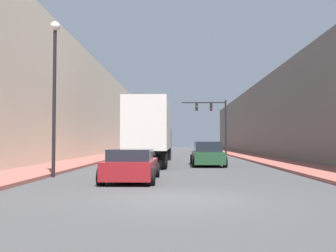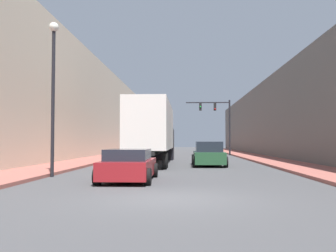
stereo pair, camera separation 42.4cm
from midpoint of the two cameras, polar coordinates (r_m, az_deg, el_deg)
ground_plane at (r=10.76m, az=0.34°, el=-11.07°), size 200.00×200.00×0.00m
sidewalk_right at (r=41.29m, az=11.62°, el=-4.48°), size 3.17×80.00×0.15m
sidewalk_left at (r=41.38m, az=-9.09°, el=-4.50°), size 3.17×80.00×0.15m
building_right at (r=42.38m, az=17.69°, el=1.16°), size 6.00×80.00×8.31m
building_left at (r=42.59m, az=-15.13°, el=2.65°), size 6.00×80.00×10.60m
semi_truck at (r=27.67m, az=-2.90°, el=-0.81°), size 2.59×14.25×4.27m
sedan_car at (r=15.63m, az=-6.34°, el=-5.98°), size 2.14×4.49×1.32m
suv_car at (r=25.30m, az=5.53°, el=-4.32°), size 2.18×4.88×1.62m
traffic_signal_gantry at (r=44.89m, az=7.04°, el=1.28°), size 5.28×0.35×6.57m
street_lamp at (r=18.16m, az=-17.56°, el=7.06°), size 0.44×0.44×7.17m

